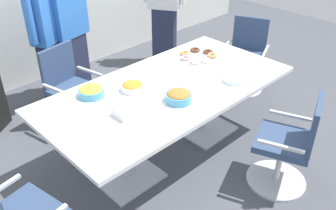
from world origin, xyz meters
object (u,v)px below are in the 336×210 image
object	(u,v)px
office_chair_0	(245,59)
donut_platter	(198,56)
person_standing_1	(49,34)
plate_stack	(235,79)
snack_bowl_chips_orange	(132,87)
office_chair_1	(72,93)
snack_bowl_chips_yellow	(91,91)
office_chair_3	(289,148)
person_standing_3	(164,2)
napkin_pile	(125,112)
snack_bowl_pretzels	(179,96)
person_standing_2	(69,29)
conference_table	(168,98)

from	to	relation	value
office_chair_0	donut_platter	size ratio (longest dim) A/B	2.27
person_standing_1	plate_stack	distance (m)	2.16
plate_stack	snack_bowl_chips_orange	bearing A→B (deg)	146.50
office_chair_1	snack_bowl_chips_yellow	distance (m)	0.84
office_chair_3	donut_platter	xyz separation A→B (m)	(0.25, 1.30, 0.36)
person_standing_3	donut_platter	distance (m)	1.56
snack_bowl_chips_yellow	office_chair_1	bearing A→B (deg)	75.46
office_chair_3	snack_bowl_chips_yellow	bearing A→B (deg)	104.38
napkin_pile	snack_bowl_chips_yellow	bearing A→B (deg)	91.87
snack_bowl_pretzels	donut_platter	distance (m)	0.92
office_chair_0	snack_bowl_pretzels	distance (m)	1.89
donut_platter	plate_stack	size ratio (longest dim) A/B	1.76
person_standing_1	snack_bowl_chips_orange	xyz separation A→B (m)	(0.01, -1.46, -0.10)
office_chair_0	snack_bowl_chips_yellow	distance (m)	2.29
office_chair_1	napkin_pile	bearing A→B (deg)	69.23
snack_bowl_pretzels	snack_bowl_chips_orange	distance (m)	0.46
office_chair_1	person_standing_2	distance (m)	0.82
donut_platter	plate_stack	distance (m)	0.61
office_chair_0	office_chair_1	xyz separation A→B (m)	(-2.06, 0.79, 0.00)
snack_bowl_chips_orange	napkin_pile	xyz separation A→B (m)	(-0.31, -0.28, -0.00)
person_standing_3	snack_bowl_chips_orange	distance (m)	2.23
office_chair_3	plate_stack	xyz separation A→B (m)	(0.11, 0.71, 0.37)
snack_bowl_pretzels	donut_platter	xyz separation A→B (m)	(0.79, 0.48, -0.03)
person_standing_2	office_chair_0	bearing A→B (deg)	127.64
snack_bowl_pretzels	plate_stack	distance (m)	0.66
snack_bowl_chips_yellow	plate_stack	world-z (taller)	snack_bowl_chips_yellow
conference_table	snack_bowl_chips_yellow	size ratio (longest dim) A/B	10.51
person_standing_3	snack_bowl_chips_yellow	distance (m)	2.40
conference_table	office_chair_0	xyz separation A→B (m)	(1.65, 0.28, -0.22)
donut_platter	person_standing_3	bearing A→B (deg)	59.75
snack_bowl_chips_yellow	snack_bowl_chips_orange	bearing A→B (deg)	-28.58
person_standing_1	person_standing_3	bearing A→B (deg)	151.16
person_standing_2	donut_platter	xyz separation A→B (m)	(0.71, -1.38, -0.12)
office_chair_0	office_chair_1	size ratio (longest dim) A/B	1.00
office_chair_3	donut_platter	distance (m)	1.37
office_chair_1	person_standing_1	xyz separation A→B (m)	(0.13, 0.56, 0.48)
snack_bowl_chips_yellow	napkin_pile	world-z (taller)	snack_bowl_chips_yellow
office_chair_3	snack_bowl_chips_yellow	world-z (taller)	office_chair_3
office_chair_3	snack_bowl_pretzels	size ratio (longest dim) A/B	3.97
office_chair_3	donut_platter	bearing A→B (deg)	57.68
office_chair_0	person_standing_2	world-z (taller)	person_standing_2
office_chair_1	person_standing_1	distance (m)	0.75
person_standing_3	snack_bowl_pretzels	xyz separation A→B (m)	(-1.57, -1.83, -0.10)
office_chair_0	person_standing_1	size ratio (longest dim) A/B	0.53
snack_bowl_chips_yellow	donut_platter	xyz separation A→B (m)	(1.27, -0.12, -0.03)
conference_table	office_chair_1	world-z (taller)	office_chair_1
conference_table	snack_bowl_pretzels	size ratio (longest dim) A/B	10.46
snack_bowl_chips_orange	snack_bowl_pretzels	bearing A→B (deg)	-69.13
person_standing_1	snack_bowl_chips_orange	distance (m)	1.46
office_chair_0	plate_stack	world-z (taller)	office_chair_0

